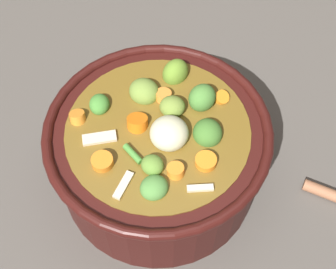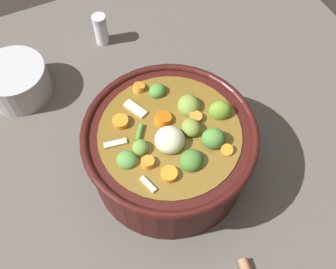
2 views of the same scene
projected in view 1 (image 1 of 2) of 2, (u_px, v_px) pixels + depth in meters
name	position (u px, v px, depth m)	size (l,w,h in m)	color
ground_plane	(159.00, 175.00, 0.68)	(1.10, 1.10, 0.00)	#514C47
cooking_pot	(159.00, 151.00, 0.63)	(0.30, 0.30, 0.15)	#38110F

